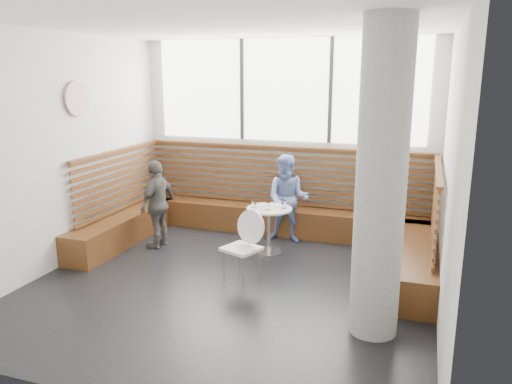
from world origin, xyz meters
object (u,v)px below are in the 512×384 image
(child_back, at_px, (288,199))
(child_left, at_px, (158,204))
(cafe_chair, at_px, (243,240))
(adult_man, at_px, (377,205))
(concrete_column, at_px, (381,183))
(cafe_table, at_px, (269,221))

(child_back, height_order, child_left, child_back)
(cafe_chair, distance_m, adult_man, 2.00)
(adult_man, xyz_separation_m, child_back, (-1.43, 0.47, -0.14))
(cafe_chair, relative_size, child_left, 0.68)
(concrete_column, xyz_separation_m, adult_man, (-0.19, 2.01, -0.75))
(cafe_table, distance_m, child_left, 1.75)
(cafe_chair, xyz_separation_m, adult_man, (1.56, 1.21, 0.30))
(concrete_column, distance_m, adult_man, 2.16)
(cafe_chair, bearing_deg, concrete_column, -2.77)
(child_back, bearing_deg, cafe_table, -104.54)
(concrete_column, distance_m, child_left, 3.93)
(child_back, distance_m, child_left, 2.04)
(child_left, bearing_deg, adult_man, 102.45)
(child_left, bearing_deg, cafe_table, 104.55)
(concrete_column, xyz_separation_m, cafe_chair, (-1.75, 0.80, -1.05))
(concrete_column, distance_m, cafe_chair, 2.20)
(concrete_column, height_order, child_left, concrete_column)
(cafe_table, xyz_separation_m, cafe_chair, (-0.01, -1.09, 0.05))
(cafe_table, height_order, adult_man, adult_man)
(child_back, bearing_deg, cafe_chair, -97.52)
(adult_man, height_order, child_back, adult_man)
(child_back, xyz_separation_m, child_left, (-1.84, -0.87, -0.02))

